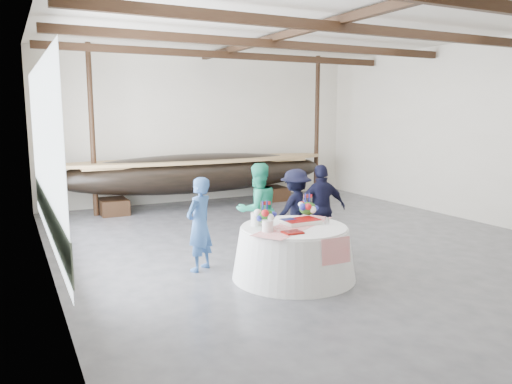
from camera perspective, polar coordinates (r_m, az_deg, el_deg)
name	(u,v)px	position (r m, az deg, el deg)	size (l,w,h in m)	color
floor	(307,243)	(10.64, 5.86, -5.86)	(10.00, 12.00, 0.01)	#3D3D42
wall_back	(204,128)	(15.68, -5.97, 7.28)	(10.00, 0.02, 4.50)	silver
wall_left	(44,143)	(8.68, -23.05, 5.15)	(0.02, 12.00, 4.50)	silver
wall_right	(479,132)	(13.66, 24.11, 6.27)	(0.02, 12.00, 4.50)	silver
ceiling	(311,22)	(10.43, 6.28, 18.77)	(10.00, 12.00, 0.01)	white
pavilion_structure	(289,52)	(11.08, 3.77, 15.64)	(9.80, 11.76, 4.50)	black
open_bay	(45,164)	(9.71, -23.00, 2.98)	(0.03, 7.00, 3.20)	silver
longboat_display	(199,173)	(14.62, -6.55, 2.18)	(8.27, 1.65, 1.55)	black
banquet_table	(294,252)	(8.39, 4.34, -6.84)	(2.06, 2.06, 0.88)	silver
tabletop_items	(287,216)	(8.34, 3.60, -2.77)	(1.90, 1.47, 0.40)	red
guest_woman_blue	(199,224)	(8.70, -6.49, -3.68)	(0.60, 0.39, 1.65)	#294C83
guest_woman_teal	(257,210)	(9.53, 0.17, -2.04)	(0.87, 0.68, 1.79)	#1FA47D
guest_man_left	(296,210)	(9.98, 4.56, -2.03)	(1.06, 0.61, 1.63)	black
guest_man_right	(321,209)	(9.85, 7.49, -1.91)	(1.02, 0.42, 1.74)	black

